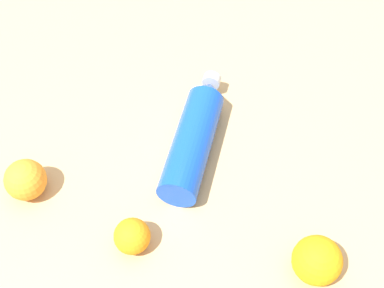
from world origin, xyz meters
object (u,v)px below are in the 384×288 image
water_bottle (195,135)px  orange_2 (26,180)px  orange_1 (132,236)px  orange_0 (317,260)px

water_bottle → orange_2: size_ratio=3.93×
water_bottle → orange_1: size_ratio=4.74×
orange_0 → orange_1: orange_0 is taller
orange_1 → orange_2: size_ratio=0.83×
orange_0 → orange_2: bearing=14.7°
orange_1 → orange_2: orange_2 is taller
orange_1 → orange_2: 0.23m
orange_0 → orange_1: (0.28, 0.12, -0.01)m
water_bottle → orange_1: water_bottle is taller
water_bottle → orange_0: 0.33m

